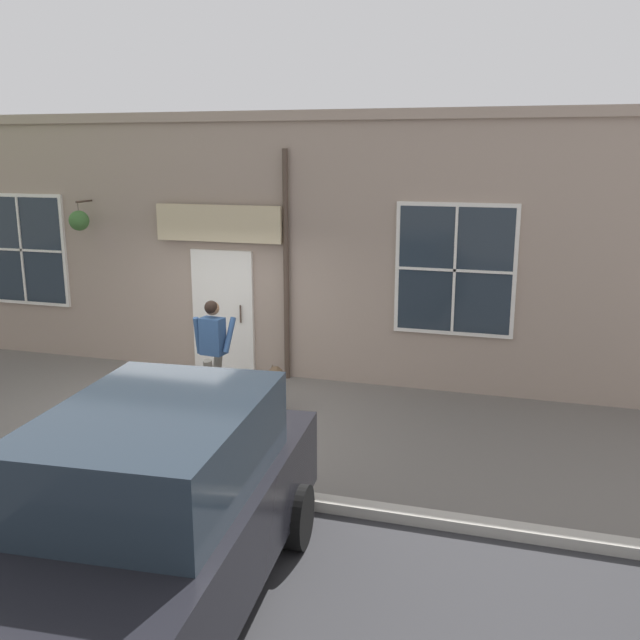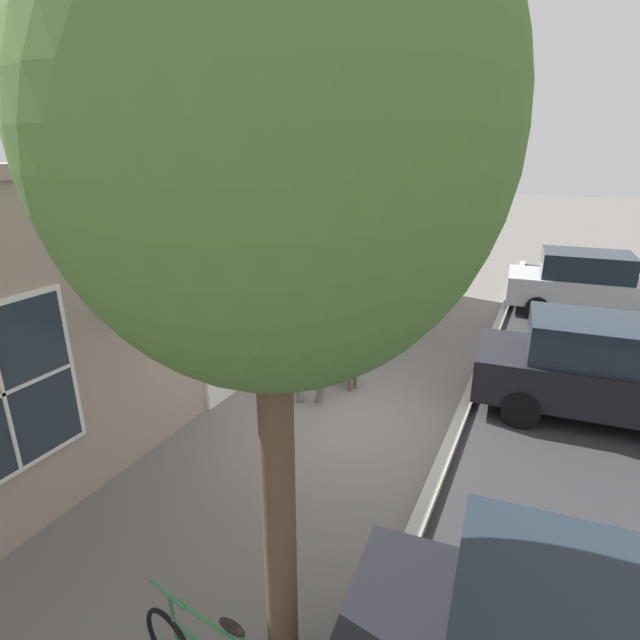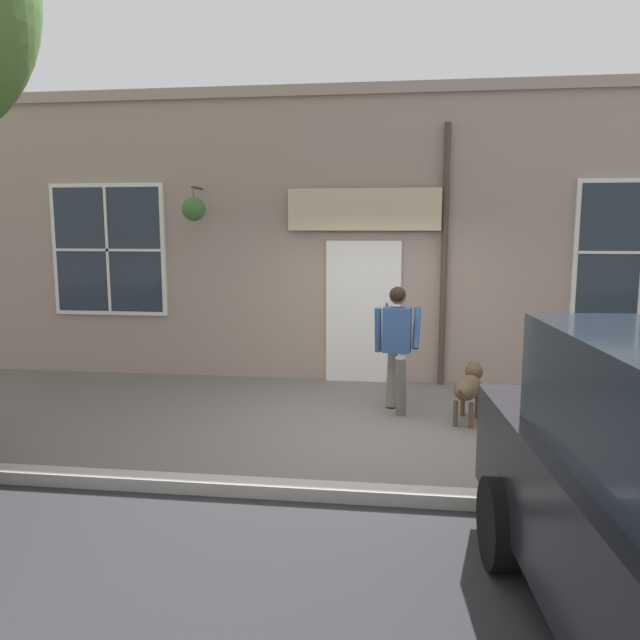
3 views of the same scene
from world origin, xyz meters
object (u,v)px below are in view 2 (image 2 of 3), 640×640
Objects in this scene: parked_car_mid_block at (605,370)px; parked_car_far_end at (589,284)px; dog_on_leash at (341,366)px; street_tree_by_curb at (277,143)px; pedestrian_walking at (309,355)px.

parked_car_far_end is at bearing 90.69° from parked_car_mid_block.
parked_car_far_end is at bearing 57.26° from dog_on_leash.
street_tree_by_curb is 13.21m from parked_car_far_end.
dog_on_leash is 8.23m from parked_car_far_end.
dog_on_leash is 4.62m from parked_car_mid_block.
pedestrian_walking is 1.03m from dog_on_leash.
dog_on_leash is 7.13m from street_tree_by_curb.
street_tree_by_curb is 1.39× the size of parked_car_mid_block.
street_tree_by_curb is at bearing -65.25° from pedestrian_walking.
parked_car_far_end is (-0.07, 6.06, 0.00)m from parked_car_mid_block.
street_tree_by_curb is at bearing -71.08° from dog_on_leash.
dog_on_leash is at bearing 73.39° from pedestrian_walking.
parked_car_far_end is at bearing 58.84° from pedestrian_walking.
street_tree_by_curb is (1.89, -5.53, 4.09)m from dog_on_leash.
street_tree_by_curb reaches higher than parked_car_far_end.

